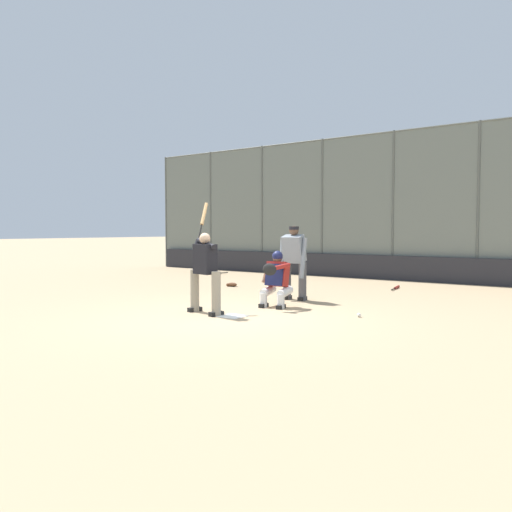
{
  "coord_description": "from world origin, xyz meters",
  "views": [
    {
      "loc": [
        -5.48,
        7.08,
        1.57
      ],
      "look_at": [
        0.18,
        -1.0,
        1.05
      ],
      "focal_mm": 35.0,
      "sensor_mm": 36.0,
      "label": 1
    }
  ],
  "objects_px": {
    "spare_bat_near_backstop": "(396,288)",
    "spare_bat_by_padding": "(218,273)",
    "batter_at_plate": "(205,270)",
    "catcher_behind_plate": "(276,278)",
    "fielding_glove_on_dirt": "(232,285)",
    "umpire_home": "(294,260)",
    "baseball_loose": "(359,315)"
  },
  "relations": [
    {
      "from": "spare_bat_near_backstop",
      "to": "spare_bat_by_padding",
      "type": "xyz_separation_m",
      "value": [
        6.66,
        -0.63,
        0.0
      ]
    },
    {
      "from": "batter_at_plate",
      "to": "spare_bat_by_padding",
      "type": "height_order",
      "value": "batter_at_plate"
    },
    {
      "from": "spare_bat_near_backstop",
      "to": "spare_bat_by_padding",
      "type": "bearing_deg",
      "value": 76.33
    },
    {
      "from": "catcher_behind_plate",
      "to": "spare_bat_by_padding",
      "type": "height_order",
      "value": "catcher_behind_plate"
    },
    {
      "from": "spare_bat_by_padding",
      "to": "fielding_glove_on_dirt",
      "type": "height_order",
      "value": "fielding_glove_on_dirt"
    },
    {
      "from": "catcher_behind_plate",
      "to": "spare_bat_by_padding",
      "type": "relative_size",
      "value": 1.32
    },
    {
      "from": "catcher_behind_plate",
      "to": "umpire_home",
      "type": "bearing_deg",
      "value": -84.41
    },
    {
      "from": "spare_bat_by_padding",
      "to": "batter_at_plate",
      "type": "bearing_deg",
      "value": 39.33
    },
    {
      "from": "spare_bat_by_padding",
      "to": "baseball_loose",
      "type": "relative_size",
      "value": 11.71
    },
    {
      "from": "fielding_glove_on_dirt",
      "to": "umpire_home",
      "type": "bearing_deg",
      "value": 154.7
    },
    {
      "from": "fielding_glove_on_dirt",
      "to": "spare_bat_near_backstop",
      "type": "bearing_deg",
      "value": -152.03
    },
    {
      "from": "fielding_glove_on_dirt",
      "to": "baseball_loose",
      "type": "distance_m",
      "value": 5.48
    },
    {
      "from": "batter_at_plate",
      "to": "catcher_behind_plate",
      "type": "distance_m",
      "value": 1.59
    },
    {
      "from": "catcher_behind_plate",
      "to": "umpire_home",
      "type": "height_order",
      "value": "umpire_home"
    },
    {
      "from": "batter_at_plate",
      "to": "catcher_behind_plate",
      "type": "relative_size",
      "value": 1.85
    },
    {
      "from": "fielding_glove_on_dirt",
      "to": "baseball_loose",
      "type": "xyz_separation_m",
      "value": [
        -4.86,
        2.54,
        -0.02
      ]
    },
    {
      "from": "umpire_home",
      "to": "spare_bat_by_padding",
      "type": "distance_m",
      "value": 6.88
    },
    {
      "from": "catcher_behind_plate",
      "to": "baseball_loose",
      "type": "relative_size",
      "value": 15.44
    },
    {
      "from": "batter_at_plate",
      "to": "umpire_home",
      "type": "relative_size",
      "value": 1.27
    },
    {
      "from": "batter_at_plate",
      "to": "spare_bat_by_padding",
      "type": "xyz_separation_m",
      "value": [
        5.08,
        -6.54,
        -0.79
      ]
    },
    {
      "from": "catcher_behind_plate",
      "to": "umpire_home",
      "type": "relative_size",
      "value": 0.69
    },
    {
      "from": "batter_at_plate",
      "to": "spare_bat_near_backstop",
      "type": "distance_m",
      "value": 6.17
    },
    {
      "from": "umpire_home",
      "to": "baseball_loose",
      "type": "xyz_separation_m",
      "value": [
        -2.08,
        1.22,
        -0.85
      ]
    },
    {
      "from": "spare_bat_by_padding",
      "to": "baseball_loose",
      "type": "height_order",
      "value": "baseball_loose"
    },
    {
      "from": "batter_at_plate",
      "to": "baseball_loose",
      "type": "height_order",
      "value": "batter_at_plate"
    },
    {
      "from": "catcher_behind_plate",
      "to": "spare_bat_by_padding",
      "type": "bearing_deg",
      "value": -47.42
    },
    {
      "from": "baseball_loose",
      "to": "fielding_glove_on_dirt",
      "type": "bearing_deg",
      "value": -27.55
    },
    {
      "from": "umpire_home",
      "to": "spare_bat_by_padding",
      "type": "xyz_separation_m",
      "value": [
        5.52,
        -4.03,
        -0.86
      ]
    },
    {
      "from": "fielding_glove_on_dirt",
      "to": "baseball_loose",
      "type": "bearing_deg",
      "value": 152.45
    },
    {
      "from": "spare_bat_near_backstop",
      "to": "umpire_home",
      "type": "bearing_deg",
      "value": 153.07
    },
    {
      "from": "batter_at_plate",
      "to": "catcher_behind_plate",
      "type": "bearing_deg",
      "value": -101.49
    },
    {
      "from": "catcher_behind_plate",
      "to": "spare_bat_near_backstop",
      "type": "height_order",
      "value": "catcher_behind_plate"
    }
  ]
}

